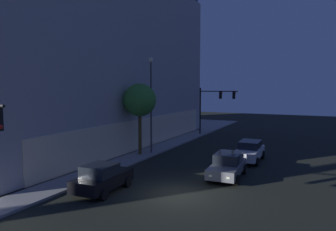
{
  "coord_description": "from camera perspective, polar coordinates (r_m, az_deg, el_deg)",
  "views": [
    {
      "loc": [
        -16.15,
        -7.2,
        6.2
      ],
      "look_at": [
        6.22,
        3.73,
        3.98
      ],
      "focal_mm": 33.4,
      "sensor_mm": 36.0,
      "label": 1
    }
  ],
  "objects": [
    {
      "name": "ground_plane",
      "position": [
        18.73,
        1.96,
        -14.23
      ],
      "size": [
        120.0,
        120.0,
        0.0
      ],
      "primitive_type": "plane",
      "color": "black"
    },
    {
      "name": "modern_building",
      "position": [
        40.53,
        -21.93,
        10.64
      ],
      "size": [
        32.46,
        28.28,
        20.89
      ],
      "color": "#4C4C51",
      "rests_on": "ground"
    },
    {
      "name": "traffic_light_far_corner",
      "position": [
        40.53,
        8.44,
        2.56
      ],
      "size": [
        0.69,
        4.87,
        6.04
      ],
      "color": "black",
      "rests_on": "sidewalk_corner"
    },
    {
      "name": "street_lamp_sidewalk",
      "position": [
        28.87,
        -3.11,
        3.9
      ],
      "size": [
        0.44,
        0.44,
        8.8
      ],
      "color": "#444444",
      "rests_on": "sidewalk_corner"
    },
    {
      "name": "sidewalk_tree",
      "position": [
        28.24,
        -5.18,
        2.77
      ],
      "size": [
        2.97,
        2.97,
        6.44
      ],
      "color": "brown",
      "rests_on": "sidewalk_corner"
    },
    {
      "name": "car_black",
      "position": [
        19.41,
        -11.91,
        -11.06
      ],
      "size": [
        4.2,
        2.25,
        1.69
      ],
      "color": "black",
      "rests_on": "ground"
    },
    {
      "name": "car_grey",
      "position": [
        22.27,
        10.8,
        -8.91
      ],
      "size": [
        4.66,
        2.28,
        1.66
      ],
      "color": "slate",
      "rests_on": "ground"
    },
    {
      "name": "car_white",
      "position": [
        27.52,
        14.63,
        -6.26
      ],
      "size": [
        4.68,
        2.05,
        1.67
      ],
      "color": "silver",
      "rests_on": "ground"
    }
  ]
}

